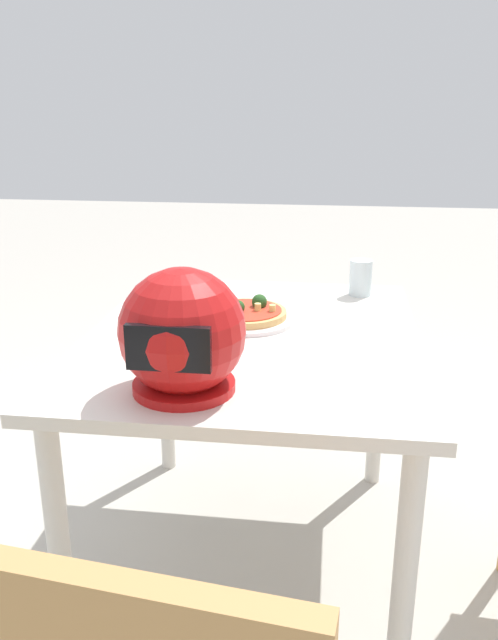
# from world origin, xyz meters

# --- Properties ---
(ground_plane) EXTENTS (14.00, 14.00, 0.00)m
(ground_plane) POSITION_xyz_m (0.00, 0.00, 0.00)
(ground_plane) COLOR #B2ADA3
(dining_table) EXTENTS (0.86, 1.04, 0.70)m
(dining_table) POSITION_xyz_m (0.00, 0.00, 0.62)
(dining_table) COLOR beige
(dining_table) RESTS_ON ground
(pizza_plate) EXTENTS (0.28, 0.28, 0.01)m
(pizza_plate) POSITION_xyz_m (0.04, -0.11, 0.71)
(pizza_plate) COLOR white
(pizza_plate) RESTS_ON dining_table
(pizza) EXTENTS (0.23, 0.23, 0.06)m
(pizza) POSITION_xyz_m (0.04, -0.11, 0.73)
(pizza) COLOR tan
(pizza) RESTS_ON pizza_plate
(motorcycle_helmet) EXTENTS (0.26, 0.26, 0.26)m
(motorcycle_helmet) POSITION_xyz_m (0.10, 0.37, 0.83)
(motorcycle_helmet) COLOR #B21414
(motorcycle_helmet) RESTS_ON dining_table
(drinking_glass) EXTENTS (0.07, 0.07, 0.11)m
(drinking_glass) POSITION_xyz_m (-0.29, -0.40, 0.76)
(drinking_glass) COLOR silver
(drinking_glass) RESTS_ON dining_table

